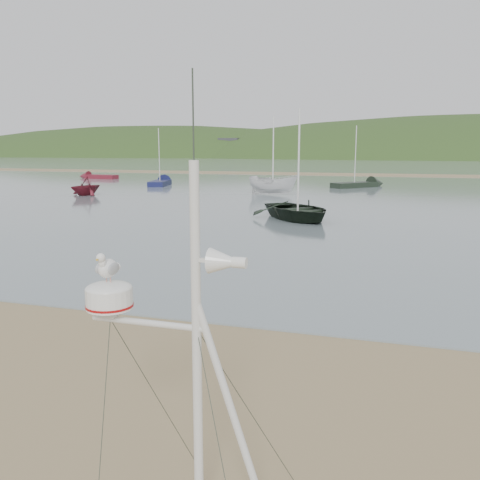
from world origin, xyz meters
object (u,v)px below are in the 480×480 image
(mast_rig, at_px, (191,431))
(boat_red, at_px, (85,178))
(boat_white, at_px, (273,169))
(sailboat_blue_near, at_px, (163,182))
(boat_dark, at_px, (298,171))
(sailboat_dark_mid, at_px, (367,184))
(dinghy_red_far, at_px, (93,176))

(mast_rig, relative_size, boat_red, 1.57)
(boat_white, distance_m, sailboat_blue_near, 16.39)
(boat_dark, xyz_separation_m, sailboat_blue_near, (-18.78, 22.72, -2.33))
(boat_white, xyz_separation_m, sailboat_dark_mid, (6.90, 11.30, -1.88))
(boat_dark, bearing_deg, sailboat_dark_mid, 44.35)
(boat_white, distance_m, sailboat_dark_mid, 13.37)
(boat_dark, bearing_deg, mast_rig, -122.89)
(mast_rig, bearing_deg, sailboat_blue_near, 115.95)
(sailboat_dark_mid, bearing_deg, boat_dark, -94.68)
(boat_dark, distance_m, boat_red, 21.35)
(boat_red, xyz_separation_m, boat_white, (14.42, 5.13, 0.71))
(mast_rig, relative_size, boat_dark, 0.87)
(dinghy_red_far, bearing_deg, sailboat_dark_mid, -7.25)
(boat_dark, distance_m, dinghy_red_far, 44.01)
(sailboat_blue_near, bearing_deg, boat_red, -91.87)
(mast_rig, xyz_separation_m, boat_red, (-22.41, 31.65, 0.39))
(boat_dark, relative_size, sailboat_dark_mid, 0.80)
(mast_rig, height_order, sailboat_dark_mid, sailboat_dark_mid)
(boat_red, relative_size, sailboat_dark_mid, 0.44)
(boat_white, xyz_separation_m, sailboat_blue_near, (-13.98, 8.35, -1.88))
(dinghy_red_far, bearing_deg, boat_dark, -43.07)
(boat_dark, relative_size, sailboat_blue_near, 0.79)
(mast_rig, xyz_separation_m, boat_white, (-7.99, 36.78, 1.10))
(mast_rig, xyz_separation_m, sailboat_blue_near, (-21.97, 45.14, -0.78))
(boat_white, height_order, sailboat_dark_mid, sailboat_dark_mid)
(boat_white, bearing_deg, sailboat_dark_mid, -23.97)
(boat_dark, relative_size, boat_red, 1.81)
(boat_white, bearing_deg, boat_dark, -154.04)
(boat_red, relative_size, dinghy_red_far, 0.50)
(boat_red, bearing_deg, mast_rig, -37.32)
(boat_red, xyz_separation_m, dinghy_red_far, (-12.89, 20.78, -1.18))
(boat_white, distance_m, dinghy_red_far, 31.53)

